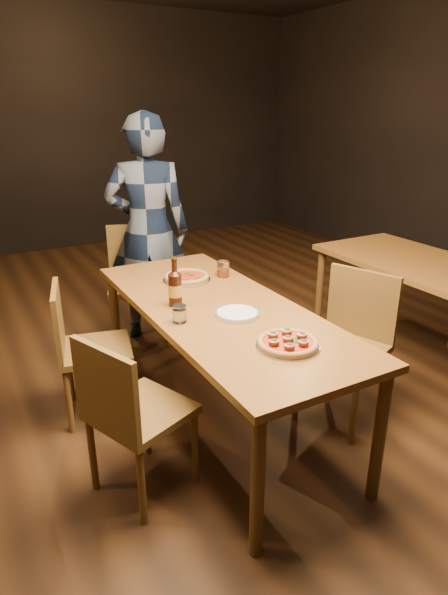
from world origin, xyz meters
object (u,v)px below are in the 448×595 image
table_main (220,318)px  chair_main_sw (96,348)px  chair_main_nw (141,410)px  water_glass (179,314)px  chair_main_e (343,348)px  pizza_margherita (187,277)px  plate_stack (237,314)px  diner (148,231)px  pizza_meatball (288,343)px  beer_bottle (175,289)px  amber_glass (223,269)px  chair_end (138,285)px

table_main → chair_main_sw: 0.79m
chair_main_nw → water_glass: size_ratio=9.71×
chair_main_e → pizza_margherita: bearing=-164.1°
plate_stack → table_main: bearing=96.2°
water_glass → diner: size_ratio=0.05×
pizza_meatball → diner: size_ratio=0.17×
chair_main_sw → water_glass: 0.71m
pizza_meatball → beer_bottle: bearing=109.0°
chair_main_e → pizza_meatball: (-0.61, -0.26, 0.30)m
chair_main_e → plate_stack: bearing=-125.8°
chair_main_e → amber_glass: bearing=-175.2°
table_main → chair_end: (-0.03, 1.29, -0.20)m
table_main → chair_main_e: 0.76m
chair_main_sw → beer_bottle: bearing=-113.7°
plate_stack → water_glass: 0.32m
beer_bottle → chair_main_sw: bearing=142.8°
table_main → chair_main_sw: chair_main_sw is taller
table_main → chair_main_nw: bearing=-152.2°
pizza_meatball → plate_stack: bearing=92.9°
chair_main_sw → chair_end: size_ratio=0.92×
table_main → chair_main_e: chair_main_e is taller
pizza_margherita → beer_bottle: bearing=-123.3°
pizza_margherita → beer_bottle: size_ratio=1.13×
chair_end → beer_bottle: 1.23m
pizza_margherita → pizza_meatball: bearing=-89.4°
table_main → water_glass: size_ratio=21.77×
plate_stack → water_glass: bearing=165.9°
pizza_margherita → chair_main_nw: bearing=-127.8°
chair_main_e → chair_main_nw: bearing=-111.5°
amber_glass → chair_end: bearing=110.0°
chair_main_nw → chair_main_sw: bearing=-20.9°
chair_main_nw → chair_main_sw: size_ratio=1.01×
table_main → beer_bottle: bearing=148.0°
chair_end → water_glass: size_ratio=10.45×
chair_main_nw → plate_stack: 0.71m
amber_glass → diner: diner is taller
pizza_margherita → diner: (0.07, 0.85, 0.12)m
chair_main_e → chair_end: 1.76m
plate_stack → diner: bearing=87.1°
chair_main_sw → plate_stack: 0.93m
beer_bottle → amber_glass: size_ratio=2.70×
pizza_margherita → chair_main_e: bearing=-53.2°
chair_main_sw → beer_bottle: (0.40, -0.31, 0.41)m
chair_main_e → amber_glass: size_ratio=9.28×
diner → table_main: bearing=109.8°
chair_main_sw → pizza_meatball: (0.65, -1.03, 0.33)m
pizza_meatball → water_glass: (-0.33, 0.51, 0.03)m
pizza_meatball → chair_main_sw: bearing=122.3°
table_main → water_glass: bearing=-162.9°
pizza_margherita → water_glass: bearing=-118.3°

